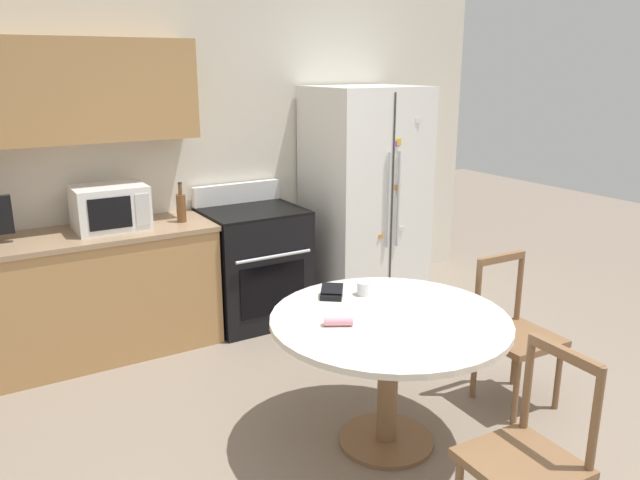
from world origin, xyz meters
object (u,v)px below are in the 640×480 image
(candle_glass, at_px, (364,289))
(refrigerator, at_px, (364,197))
(dining_chair_near, at_px, (527,461))
(wallet, at_px, (332,293))
(microwave, at_px, (110,207))
(counter_bottle, at_px, (181,207))
(dining_chair_right, at_px, (515,336))
(oven_range, at_px, (254,265))

(candle_glass, bearing_deg, refrigerator, 54.82)
(refrigerator, relative_size, dining_chair_near, 2.04)
(dining_chair_near, distance_m, wallet, 1.37)
(microwave, height_order, candle_glass, microwave)
(counter_bottle, relative_size, dining_chair_near, 0.32)
(dining_chair_near, bearing_deg, dining_chair_right, -43.81)
(dining_chair_right, bearing_deg, refrigerator, -94.29)
(wallet, bearing_deg, counter_bottle, 102.43)
(dining_chair_right, distance_m, wallet, 1.17)
(microwave, height_order, counter_bottle, microwave)
(dining_chair_right, xyz_separation_m, candle_glass, (-0.85, 0.38, 0.34))
(oven_range, bearing_deg, wallet, -98.91)
(oven_range, bearing_deg, dining_chair_right, -68.14)
(oven_range, xyz_separation_m, candle_glass, (-0.06, -1.60, 0.31))
(dining_chair_right, distance_m, candle_glass, 0.99)
(refrigerator, height_order, oven_range, refrigerator)
(counter_bottle, height_order, wallet, counter_bottle)
(refrigerator, bearing_deg, wallet, -130.50)
(refrigerator, bearing_deg, microwave, 177.13)
(wallet, bearing_deg, microwave, 117.43)
(oven_range, distance_m, microwave, 1.21)
(oven_range, relative_size, candle_glass, 13.17)
(wallet, bearing_deg, oven_range, 81.09)
(dining_chair_near, relative_size, dining_chair_right, 1.00)
(counter_bottle, bearing_deg, candle_glass, -71.88)
(candle_glass, distance_m, wallet, 0.19)
(dining_chair_near, xyz_separation_m, candle_glass, (0.06, 1.26, 0.34))
(counter_bottle, bearing_deg, oven_range, 2.07)
(dining_chair_right, bearing_deg, oven_range, -65.65)
(candle_glass, height_order, wallet, candle_glass)
(microwave, xyz_separation_m, dining_chair_near, (0.94, -2.90, -0.62))
(oven_range, relative_size, dining_chair_right, 1.20)
(counter_bottle, distance_m, candle_glass, 1.67)
(microwave, bearing_deg, dining_chair_right, -47.39)
(candle_glass, bearing_deg, wallet, 162.67)
(refrigerator, distance_m, candle_glass, 1.88)
(refrigerator, xyz_separation_m, wallet, (-1.26, -1.48, -0.15))
(refrigerator, distance_m, dining_chair_near, 3.06)
(microwave, distance_m, dining_chair_right, 2.81)
(microwave, bearing_deg, candle_glass, -58.56)
(oven_range, distance_m, dining_chair_right, 2.13)
(counter_bottle, xyz_separation_m, dining_chair_near, (0.46, -2.84, -0.58))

